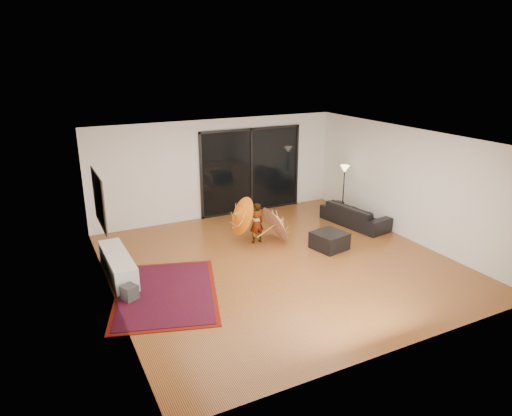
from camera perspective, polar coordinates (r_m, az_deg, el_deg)
floor at (r=10.00m, az=2.99°, el=-6.86°), size 7.00×7.00×0.00m
ceiling at (r=9.18m, az=3.27°, el=8.57°), size 7.00×7.00×0.00m
wall_back at (r=12.55m, az=-4.81°, el=4.91°), size 7.00×0.00×7.00m
wall_front at (r=6.90m, az=17.74°, el=-7.51°), size 7.00×0.00×7.00m
wall_left at (r=8.42m, az=-18.08°, el=-2.78°), size 0.00×7.00×7.00m
wall_right at (r=11.58m, az=18.39°, el=2.88°), size 0.00×7.00×7.00m
sliding_door at (r=12.95m, az=-0.63°, el=4.72°), size 3.06×0.07×2.40m
painting at (r=9.28m, az=-19.04°, el=1.01°), size 0.04×1.28×1.08m
media_console at (r=9.73m, az=-16.88°, el=-6.84°), size 0.48×1.78×0.49m
speaker at (r=8.82m, az=-15.52°, el=-10.18°), size 0.33×0.33×0.29m
persian_rug at (r=8.95m, az=-11.18°, el=-10.35°), size 2.57×3.06×0.02m
sofa at (r=12.37m, az=12.26°, el=-0.83°), size 1.05×2.00×0.56m
ottoman at (r=10.76m, az=9.16°, el=-4.04°), size 0.82×0.82×0.40m
floor_lamp at (r=12.77m, az=10.98°, el=3.91°), size 0.25×0.25×1.45m
child at (r=10.86m, az=0.06°, el=-1.89°), size 0.37×0.25×0.99m
parasol_orange at (r=10.51m, az=-2.50°, el=-1.22°), size 0.52×0.92×0.91m
parasol_white at (r=11.00m, az=3.20°, el=-1.61°), size 0.61×0.98×0.98m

